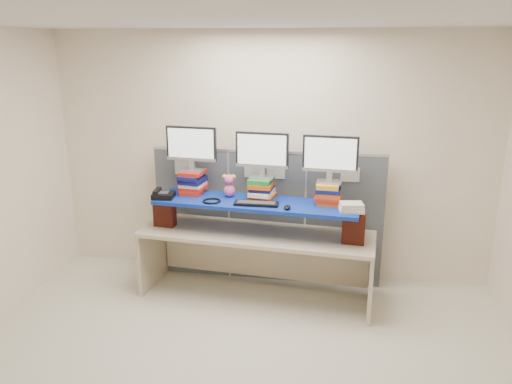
% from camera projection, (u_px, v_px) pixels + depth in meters
% --- Properties ---
extents(room, '(5.00, 4.00, 2.80)m').
position_uv_depth(room, '(233.00, 214.00, 3.78)').
color(room, '#F8E6CC').
rests_on(room, ground).
extents(cubicle_partition, '(2.60, 0.06, 1.53)m').
position_uv_depth(cubicle_partition, '(267.00, 216.00, 5.64)').
color(cubicle_partition, '#494E56').
rests_on(cubicle_partition, ground).
extents(desk, '(2.50, 0.91, 0.75)m').
position_uv_depth(desk, '(256.00, 245.00, 5.26)').
color(desk, beige).
rests_on(desk, ground).
extents(brick_pier_left, '(0.23, 0.14, 0.30)m').
position_uv_depth(brick_pier_left, '(165.00, 212.00, 5.37)').
color(brick_pier_left, maroon).
rests_on(brick_pier_left, desk).
extents(brick_pier_right, '(0.23, 0.14, 0.30)m').
position_uv_depth(brick_pier_right, '(354.00, 229.00, 4.89)').
color(brick_pier_right, maroon).
rests_on(brick_pier_right, desk).
extents(blue_board, '(2.14, 0.69, 0.04)m').
position_uv_depth(blue_board, '(256.00, 203.00, 5.13)').
color(blue_board, '#0C2D96').
rests_on(blue_board, brick_pier_left).
extents(book_stack_left, '(0.28, 0.33, 0.25)m').
position_uv_depth(book_stack_left, '(193.00, 182.00, 5.37)').
color(book_stack_left, red).
rests_on(book_stack_left, blue_board).
extents(book_stack_center, '(0.28, 0.31, 0.22)m').
position_uv_depth(book_stack_center, '(262.00, 188.00, 5.20)').
color(book_stack_center, '#CA5113').
rests_on(book_stack_center, blue_board).
extents(book_stack_right, '(0.28, 0.31, 0.22)m').
position_uv_depth(book_stack_right, '(329.00, 193.00, 5.04)').
color(book_stack_right, '#CA5113').
rests_on(book_stack_right, blue_board).
extents(monitor_left, '(0.55, 0.17, 0.48)m').
position_uv_depth(monitor_left, '(191.00, 146.00, 5.26)').
color(monitor_left, '#99999E').
rests_on(monitor_left, book_stack_left).
extents(monitor_center, '(0.55, 0.17, 0.48)m').
position_uv_depth(monitor_center, '(262.00, 152.00, 5.09)').
color(monitor_center, '#99999E').
rests_on(monitor_center, book_stack_center).
extents(monitor_right, '(0.55, 0.17, 0.48)m').
position_uv_depth(monitor_right, '(330.00, 156.00, 4.92)').
color(monitor_right, '#99999E').
rests_on(monitor_right, book_stack_right).
extents(keyboard, '(0.45, 0.15, 0.03)m').
position_uv_depth(keyboard, '(256.00, 204.00, 5.01)').
color(keyboard, black).
rests_on(keyboard, blue_board).
extents(mouse, '(0.07, 0.12, 0.04)m').
position_uv_depth(mouse, '(287.00, 207.00, 4.88)').
color(mouse, black).
rests_on(mouse, blue_board).
extents(desk_phone, '(0.24, 0.22, 0.09)m').
position_uv_depth(desk_phone, '(163.00, 195.00, 5.23)').
color(desk_phone, black).
rests_on(desk_phone, blue_board).
extents(headset, '(0.23, 0.23, 0.02)m').
position_uv_depth(headset, '(212.00, 201.00, 5.10)').
color(headset, black).
rests_on(headset, blue_board).
extents(plush_toy, '(0.14, 0.11, 0.24)m').
position_uv_depth(plush_toy, '(229.00, 185.00, 5.24)').
color(plush_toy, '#E55794').
rests_on(plush_toy, blue_board).
extents(binder_stack, '(0.26, 0.22, 0.08)m').
position_uv_depth(binder_stack, '(352.00, 207.00, 4.81)').
color(binder_stack, beige).
rests_on(binder_stack, blue_board).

